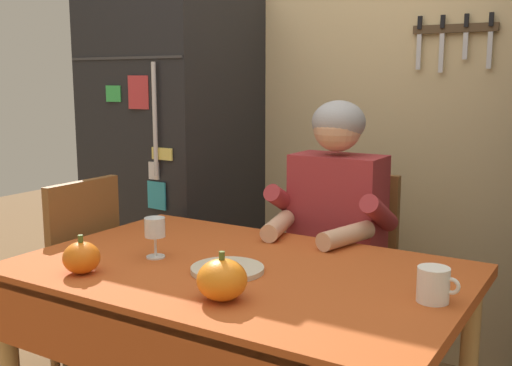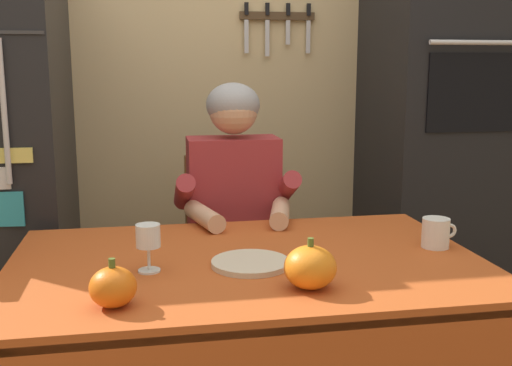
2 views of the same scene
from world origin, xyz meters
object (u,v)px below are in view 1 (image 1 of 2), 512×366
object	(u,v)px
dining_table	(235,294)
wine_glass	(155,230)
pumpkin_large	(222,280)
chair_behind_person	(347,273)
coffee_mug	(434,285)
pumpkin_medium	(81,258)
refrigerator	(175,163)
serving_tray	(227,269)
seated_person	(330,231)
chair_left_side	(69,279)

from	to	relation	value
dining_table	wine_glass	world-z (taller)	wine_glass
wine_glass	pumpkin_large	xyz separation A→B (m)	(0.41, -0.20, -0.04)
chair_behind_person	coffee_mug	size ratio (longest dim) A/B	8.18
dining_table	pumpkin_medium	world-z (taller)	pumpkin_medium
refrigerator	wine_glass	bearing A→B (deg)	-54.38
dining_table	pumpkin_large	distance (m)	0.31
dining_table	serving_tray	size ratio (longest dim) A/B	6.17
serving_tray	seated_person	bearing A→B (deg)	85.15
chair_behind_person	refrigerator	bearing A→B (deg)	174.84
dining_table	chair_left_side	distance (m)	0.92
pumpkin_large	wine_glass	bearing A→B (deg)	153.45
pumpkin_medium	chair_left_side	bearing A→B (deg)	142.60
chair_left_side	serving_tray	distance (m)	0.94
chair_left_side	coffee_mug	xyz separation A→B (m)	(1.51, -0.09, 0.28)
refrigerator	pumpkin_medium	bearing A→B (deg)	-63.67
coffee_mug	pumpkin_medium	size ratio (longest dim) A/B	0.95
seated_person	coffee_mug	world-z (taller)	seated_person
coffee_mug	wine_glass	xyz separation A→B (m)	(-0.90, -0.08, 0.05)
pumpkin_large	seated_person	bearing A→B (deg)	94.69
wine_glass	serving_tray	bearing A→B (deg)	0.02
seated_person	chair_left_side	xyz separation A→B (m)	(-0.95, -0.48, -0.23)
wine_glass	pumpkin_large	world-z (taller)	wine_glass
chair_behind_person	pumpkin_medium	distance (m)	1.19
refrigerator	coffee_mug	world-z (taller)	refrigerator
chair_left_side	pumpkin_medium	world-z (taller)	chair_left_side
refrigerator	coffee_mug	xyz separation A→B (m)	(1.56, -0.85, -0.11)
chair_left_side	coffee_mug	world-z (taller)	chair_left_side
dining_table	refrigerator	bearing A→B (deg)	137.09
wine_glass	pumpkin_medium	xyz separation A→B (m)	(-0.09, -0.24, -0.05)
seated_person	wine_glass	size ratio (longest dim) A/B	9.15
chair_behind_person	serving_tray	world-z (taller)	chair_behind_person
pumpkin_large	dining_table	bearing A→B (deg)	116.33
dining_table	pumpkin_large	size ratio (longest dim) A/B	10.22
coffee_mug	seated_person	bearing A→B (deg)	134.49
coffee_mug	serving_tray	bearing A→B (deg)	-172.92
seated_person	coffee_mug	xyz separation A→B (m)	(0.56, -0.57, 0.05)
seated_person	serving_tray	world-z (taller)	seated_person
pumpkin_large	serving_tray	size ratio (longest dim) A/B	0.60
dining_table	serving_tray	world-z (taller)	serving_tray
dining_table	chair_left_side	world-z (taller)	chair_left_side
dining_table	wine_glass	distance (m)	0.34
wine_glass	pumpkin_medium	world-z (taller)	wine_glass
wine_glass	seated_person	bearing A→B (deg)	62.21
dining_table	chair_left_side	bearing A→B (deg)	172.35
coffee_mug	wine_glass	distance (m)	0.90
refrigerator	seated_person	distance (m)	1.05
seated_person	chair_behind_person	bearing A→B (deg)	90.00
chair_behind_person	seated_person	world-z (taller)	seated_person
dining_table	coffee_mug	xyz separation A→B (m)	(0.61, 0.04, 0.13)
refrigerator	dining_table	bearing A→B (deg)	-42.91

